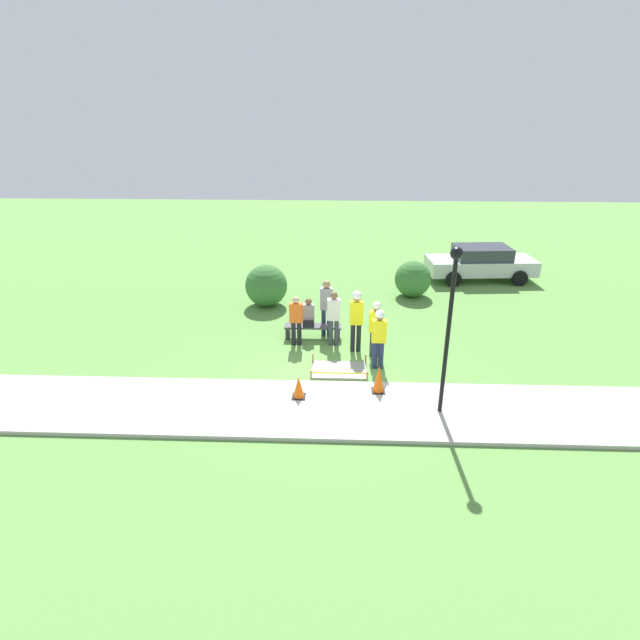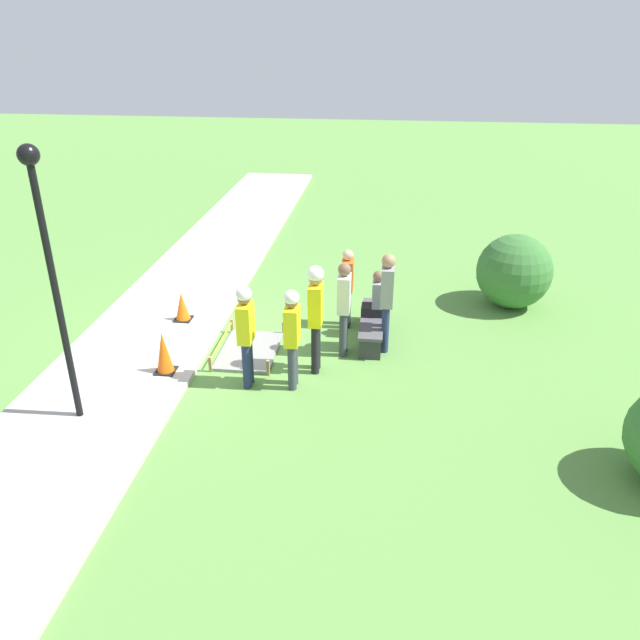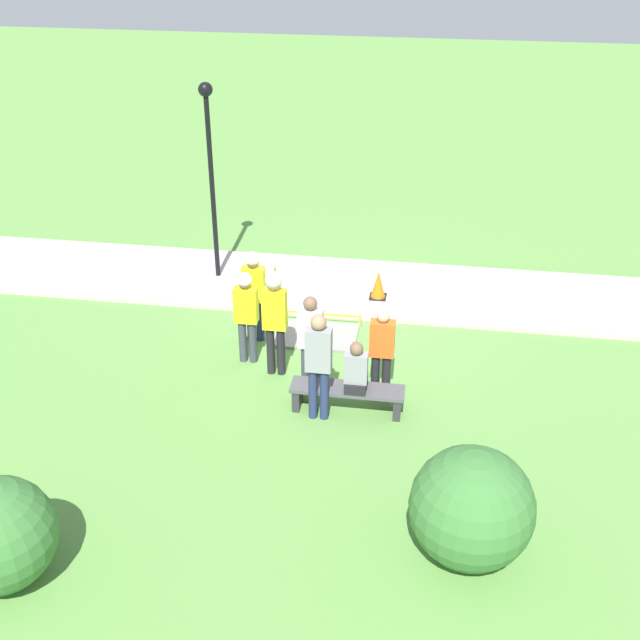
{
  "view_description": "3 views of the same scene",
  "coord_description": "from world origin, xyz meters",
  "views": [
    {
      "loc": [
        0.31,
        -11.69,
        6.77
      ],
      "look_at": [
        -0.21,
        1.63,
        1.19
      ],
      "focal_mm": 28.0,
      "sensor_mm": 36.0,
      "label": 1
    },
    {
      "loc": [
        10.24,
        3.27,
        5.52
      ],
      "look_at": [
        0.38,
        2.06,
        0.75
      ],
      "focal_mm": 35.0,
      "sensor_mm": 36.0,
      "label": 2
    },
    {
      "loc": [
        -1.66,
        13.48,
        7.65
      ],
      "look_at": [
        0.16,
        1.58,
        0.85
      ],
      "focal_mm": 45.0,
      "sensor_mm": 36.0,
      "label": 3
    }
  ],
  "objects": [
    {
      "name": "ground_plane",
      "position": [
        0.0,
        0.0,
        0.0
      ],
      "size": [
        60.0,
        60.0,
        0.0
      ],
      "primitive_type": "plane",
      "color": "#5B8E42"
    },
    {
      "name": "sidewalk",
      "position": [
        0.0,
        -1.28,
        0.05
      ],
      "size": [
        28.0,
        2.57,
        0.1
      ],
      "color": "#ADAAA3",
      "rests_on": "ground_plane"
    },
    {
      "name": "wet_concrete_patch",
      "position": [
        0.36,
        0.74,
        0.03
      ],
      "size": [
        1.58,
        1.07,
        0.29
      ],
      "color": "gray",
      "rests_on": "ground_plane"
    },
    {
      "name": "traffic_cone_near_patch",
      "position": [
        -0.65,
        -0.83,
        0.38
      ],
      "size": [
        0.34,
        0.34,
        0.58
      ],
      "color": "black",
      "rests_on": "sidewalk"
    },
    {
      "name": "traffic_cone_far_patch",
      "position": [
        1.37,
        -0.48,
        0.47
      ],
      "size": [
        0.34,
        0.34,
        0.75
      ],
      "color": "black",
      "rests_on": "sidewalk"
    },
    {
      "name": "park_bench",
      "position": [
        -0.49,
        2.96,
        0.32
      ],
      "size": [
        1.82,
        0.44,
        0.44
      ],
      "color": "#2D2D33",
      "rests_on": "ground_plane"
    },
    {
      "name": "person_seated_on_bench",
      "position": [
        -0.63,
        3.01,
        0.79
      ],
      "size": [
        0.36,
        0.44,
        0.89
      ],
      "color": "black",
      "rests_on": "park_bench"
    },
    {
      "name": "worker_supervisor",
      "position": [
        0.85,
        2.05,
        1.19
      ],
      "size": [
        0.4,
        0.28,
        1.94
      ],
      "color": "black",
      "rests_on": "ground_plane"
    },
    {
      "name": "worker_assistant",
      "position": [
        1.45,
        0.99,
        1.06
      ],
      "size": [
        0.4,
        0.26,
        1.78
      ],
      "color": "navy",
      "rests_on": "ground_plane"
    },
    {
      "name": "worker_trainee",
      "position": [
        1.42,
        1.74,
        1.03
      ],
      "size": [
        0.4,
        0.25,
        1.74
      ],
      "color": "#383D47",
      "rests_on": "ground_plane"
    },
    {
      "name": "bystander_in_orange_shirt",
      "position": [
        -0.98,
        2.43,
        0.9
      ],
      "size": [
        0.4,
        0.22,
        1.6
      ],
      "color": "black",
      "rests_on": "ground_plane"
    },
    {
      "name": "bystander_in_gray_shirt",
      "position": [
        0.18,
        2.47,
        1.0
      ],
      "size": [
        0.4,
        0.23,
        1.76
      ],
      "color": "#383D47",
      "rests_on": "ground_plane"
    },
    {
      "name": "bystander_in_white_shirt",
      "position": [
        -0.07,
        3.22,
        1.07
      ],
      "size": [
        0.4,
        0.25,
        1.87
      ],
      "color": "navy",
      "rests_on": "ground_plane"
    },
    {
      "name": "lamppost_near",
      "position": [
        2.8,
        -1.33,
        2.74
      ],
      "size": [
        0.28,
        0.28,
        4.05
      ],
      "color": "black",
      "rests_on": "sidewalk"
    },
    {
      "name": "shrub_rounded_mid",
      "position": [
        -2.39,
        5.83,
        0.78
      ],
      "size": [
        1.57,
        1.57,
        1.57
      ],
      "color": "#387033",
      "rests_on": "ground_plane"
    }
  ]
}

